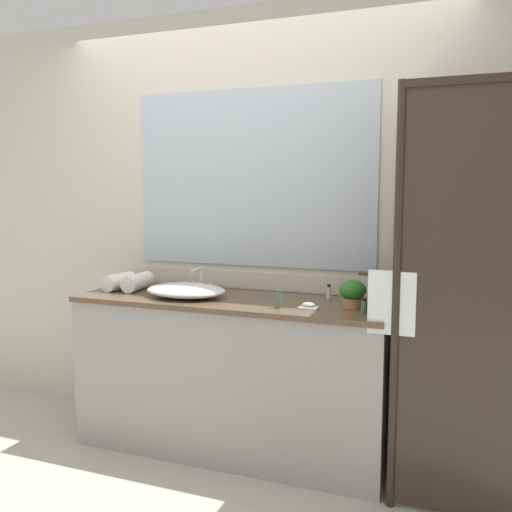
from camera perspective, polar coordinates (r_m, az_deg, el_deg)
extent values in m
plane|color=#B7B2A8|center=(3.52, -2.41, -18.84)|extent=(8.00, 8.00, 0.00)
cube|color=beige|center=(3.50, -0.24, 3.17)|extent=(4.40, 0.05, 2.60)
cube|color=beige|center=(3.51, -0.42, -2.49)|extent=(1.80, 0.01, 0.11)
cube|color=silver|center=(3.46, -0.44, 7.83)|extent=(1.53, 0.01, 1.07)
cube|color=#9E9993|center=(3.36, -2.38, -12.07)|extent=(1.80, 0.56, 0.87)
cube|color=brown|center=(3.23, -2.49, -4.55)|extent=(1.80, 0.58, 0.03)
cylinder|color=#2D2319|center=(2.70, 13.91, -4.52)|extent=(0.04, 0.04, 2.00)
cube|color=#382B21|center=(2.98, 14.62, -3.49)|extent=(0.01, 0.57, 1.96)
cylinder|color=#2D2319|center=(2.69, 13.59, -1.91)|extent=(0.32, 0.02, 0.02)
cube|color=white|center=(2.72, 13.52, -4.60)|extent=(0.22, 0.04, 0.30)
ellipsoid|color=white|center=(3.29, -7.07, -3.45)|extent=(0.48, 0.35, 0.08)
cube|color=silver|center=(3.48, -5.46, -3.38)|extent=(0.17, 0.04, 0.02)
cylinder|color=silver|center=(3.46, -5.47, -2.23)|extent=(0.02, 0.02, 0.12)
cylinder|color=silver|center=(3.40, -5.97, -1.36)|extent=(0.02, 0.13, 0.02)
cylinder|color=silver|center=(3.50, -6.34, -2.84)|extent=(0.02, 0.02, 0.04)
cylinder|color=silver|center=(3.45, -4.57, -2.97)|extent=(0.02, 0.02, 0.04)
cylinder|color=#B77A51|center=(3.02, 9.66, -4.66)|extent=(0.10, 0.10, 0.05)
ellipsoid|color=#2A6E22|center=(3.01, 9.69, -3.37)|extent=(0.14, 0.14, 0.10)
cube|color=silver|center=(2.96, 5.33, -5.21)|extent=(0.10, 0.07, 0.01)
ellipsoid|color=silver|center=(2.96, 5.33, -4.87)|extent=(0.07, 0.04, 0.02)
cylinder|color=#4C7056|center=(2.97, 2.25, -4.49)|extent=(0.03, 0.03, 0.08)
cylinder|color=#2D6638|center=(2.96, 2.25, -3.59)|extent=(0.02, 0.02, 0.01)
cylinder|color=#4C7056|center=(2.89, 10.83, -5.08)|extent=(0.03, 0.03, 0.06)
cylinder|color=black|center=(2.88, 10.85, -4.32)|extent=(0.02, 0.02, 0.01)
cylinder|color=silver|center=(3.23, 7.34, -3.73)|extent=(0.02, 0.02, 0.07)
cylinder|color=black|center=(3.22, 7.35, -2.98)|extent=(0.02, 0.02, 0.02)
cylinder|color=white|center=(3.60, -13.60, -2.51)|extent=(0.13, 0.23, 0.10)
cylinder|color=white|center=(3.57, -11.82, -2.56)|extent=(0.12, 0.26, 0.10)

